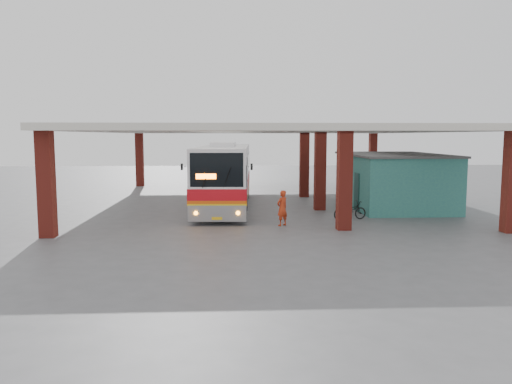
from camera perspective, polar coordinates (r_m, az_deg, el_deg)
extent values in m
plane|color=#515154|center=(25.02, 1.69, -3.09)|extent=(90.00, 90.00, 0.00)
cube|color=maroon|center=(22.25, 10.06, 1.27)|extent=(0.60, 0.60, 4.35)
cube|color=maroon|center=(28.11, 7.33, 2.38)|extent=(0.60, 0.60, 4.35)
cube|color=maroon|center=(34.02, 5.54, 3.10)|extent=(0.60, 0.60, 4.35)
cube|color=maroon|center=(22.01, -22.85, 0.80)|extent=(0.60, 0.60, 4.35)
cube|color=maroon|center=(42.31, -13.16, 3.61)|extent=(0.60, 0.60, 4.35)
cube|color=maroon|center=(23.91, 27.20, 1.01)|extent=(0.60, 0.60, 4.35)
cube|color=maroon|center=(43.33, 13.18, 3.67)|extent=(0.60, 0.60, 4.35)
cube|color=silver|center=(31.20, 1.68, 7.10)|extent=(21.00, 23.00, 0.30)
cube|color=#2C6C6F|center=(30.24, 15.39, 1.20)|extent=(5.00, 8.00, 3.00)
cube|color=#4F4F4F|center=(30.15, 15.48, 4.13)|extent=(5.20, 8.20, 0.12)
cube|color=#153B36|center=(28.15, 11.45, 0.01)|extent=(0.08, 0.95, 2.10)
cube|color=black|center=(30.98, 10.11, 2.01)|extent=(0.08, 1.20, 1.00)
cube|color=black|center=(30.97, 10.05, 2.01)|extent=(0.04, 1.30, 1.10)
cube|color=white|center=(29.18, -3.56, 2.30)|extent=(3.29, 12.99, 3.01)
cube|color=white|center=(28.03, -3.72, 5.42)|extent=(1.44, 3.28, 0.27)
cube|color=gray|center=(23.14, -4.45, -2.41)|extent=(2.72, 0.56, 0.75)
cube|color=red|center=(29.23, -3.56, 1.14)|extent=(3.33, 13.00, 0.54)
cube|color=#E5540C|center=(29.26, -3.55, 0.48)|extent=(3.33, 13.00, 0.14)
cube|color=yellow|center=(29.27, -3.55, 0.24)|extent=(3.33, 13.00, 0.11)
cube|color=black|center=(22.77, -4.52, 2.53)|extent=(2.44, 0.22, 1.56)
cube|color=black|center=(30.11, -6.05, 3.43)|extent=(0.51, 9.65, 0.97)
cube|color=black|center=(29.95, -0.89, 3.45)|extent=(0.51, 9.65, 0.97)
cube|color=#FF5905|center=(22.77, -5.74, 1.79)|extent=(0.91, 0.09, 0.24)
sphere|color=orange|center=(23.01, -6.89, -2.41)|extent=(0.19, 0.19, 0.19)
sphere|color=orange|center=(22.87, -2.07, -2.42)|extent=(0.19, 0.19, 0.19)
cube|color=yellow|center=(22.95, -4.49, -3.03)|extent=(0.48, 0.05, 0.13)
cylinder|color=black|center=(24.97, -6.81, -1.91)|extent=(0.39, 1.09, 1.07)
cylinder|color=black|center=(24.81, -1.47, -1.92)|extent=(0.39, 1.09, 1.07)
cylinder|color=black|center=(33.13, -5.17, 0.17)|extent=(0.39, 1.09, 1.07)
cylinder|color=black|center=(33.01, -1.15, 0.17)|extent=(0.39, 1.09, 1.07)
cylinder|color=black|center=(34.51, -4.97, 0.42)|extent=(0.39, 1.09, 1.07)
cylinder|color=black|center=(34.40, -1.11, 0.43)|extent=(0.39, 1.09, 1.07)
imported|color=black|center=(25.14, 10.67, -2.09)|extent=(1.86, 1.05, 0.92)
imported|color=red|center=(23.07, 3.02, -1.84)|extent=(0.71, 0.68, 1.65)
cube|color=#B31321|center=(30.76, 10.25, -0.99)|extent=(0.45, 0.45, 0.06)
cube|color=#B31321|center=(30.80, 10.55, -0.51)|extent=(0.11, 0.40, 0.56)
cylinder|color=black|center=(30.57, 10.08, -1.27)|extent=(0.03, 0.03, 0.19)
cylinder|color=black|center=(30.69, 10.63, -1.25)|extent=(0.03, 0.03, 0.19)
cylinder|color=black|center=(30.87, 9.86, -1.19)|extent=(0.03, 0.03, 0.19)
cylinder|color=black|center=(30.99, 10.41, -1.17)|extent=(0.03, 0.03, 0.19)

